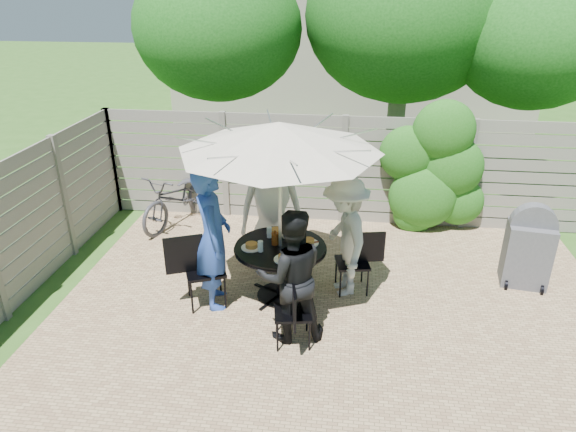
# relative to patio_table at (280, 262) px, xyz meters

# --- Properties ---
(backyard_envelope) EXTENTS (60.00, 60.00, 5.00)m
(backyard_envelope) POSITION_rel_patio_table_xyz_m (0.81, 9.74, 2.08)
(backyard_envelope) COLOR #2D531A
(backyard_envelope) RESTS_ON ground
(patio_table) EXTENTS (1.42, 1.42, 0.75)m
(patio_table) POSITION_rel_patio_table_xyz_m (0.00, 0.00, 0.00)
(patio_table) COLOR black
(patio_table) RESTS_ON ground
(umbrella) EXTENTS (2.97, 2.97, 2.33)m
(umbrella) POSITION_rel_patio_table_xyz_m (-0.00, -0.00, 1.63)
(umbrella) COLOR silver
(umbrella) RESTS_ON ground
(chair_back) EXTENTS (0.52, 0.72, 0.96)m
(chair_back) POSITION_rel_patio_table_xyz_m (-0.26, 0.93, -0.23)
(chair_back) COLOR black
(chair_back) RESTS_ON ground
(person_back) EXTENTS (1.01, 0.80, 1.81)m
(person_back) POSITION_rel_patio_table_xyz_m (-0.23, 0.80, 0.38)
(person_back) COLOR silver
(person_back) RESTS_ON ground
(chair_left) EXTENTS (0.76, 0.62, 0.99)m
(chair_left) POSITION_rel_patio_table_xyz_m (-0.93, -0.27, -0.23)
(chair_left) COLOR black
(chair_left) RESTS_ON ground
(person_left) EXTENTS (0.62, 0.78, 1.86)m
(person_left) POSITION_rel_patio_table_xyz_m (-0.80, -0.23, 0.41)
(person_left) COLOR #2647A6
(person_left) RESTS_ON ground
(chair_front) EXTENTS (0.47, 0.64, 0.85)m
(chair_front) POSITION_rel_patio_table_xyz_m (0.26, -0.93, -0.27)
(chair_front) COLOR black
(chair_front) RESTS_ON ground
(person_front) EXTENTS (0.92, 0.80, 1.60)m
(person_front) POSITION_rel_patio_table_xyz_m (0.23, -0.80, 0.28)
(person_front) COLOR black
(person_front) RESTS_ON ground
(chair_right) EXTENTS (0.65, 0.48, 0.86)m
(chair_right) POSITION_rel_patio_table_xyz_m (0.93, 0.27, -0.27)
(chair_right) COLOR black
(chair_right) RESTS_ON ground
(person_right) EXTENTS (0.87, 1.18, 1.62)m
(person_right) POSITION_rel_patio_table_xyz_m (0.80, 0.23, 0.29)
(person_right) COLOR #BBBBB6
(person_right) RESTS_ON ground
(plate_back) EXTENTS (0.26, 0.26, 0.06)m
(plate_back) POSITION_rel_patio_table_xyz_m (-0.10, 0.35, 0.25)
(plate_back) COLOR white
(plate_back) RESTS_ON patio_table
(plate_left) EXTENTS (0.26, 0.26, 0.06)m
(plate_left) POSITION_rel_patio_table_xyz_m (-0.35, -0.10, 0.25)
(plate_left) COLOR white
(plate_left) RESTS_ON patio_table
(plate_front) EXTENTS (0.26, 0.26, 0.06)m
(plate_front) POSITION_rel_patio_table_xyz_m (0.10, -0.35, 0.25)
(plate_front) COLOR white
(plate_front) RESTS_ON patio_table
(plate_right) EXTENTS (0.26, 0.26, 0.06)m
(plate_right) POSITION_rel_patio_table_xyz_m (0.35, 0.10, 0.25)
(plate_right) COLOR white
(plate_right) RESTS_ON patio_table
(glass_back) EXTENTS (0.07, 0.07, 0.14)m
(glass_back) POSITION_rel_patio_table_xyz_m (-0.17, 0.22, 0.30)
(glass_back) COLOR silver
(glass_back) RESTS_ON patio_table
(glass_left) EXTENTS (0.07, 0.07, 0.14)m
(glass_left) POSITION_rel_patio_table_xyz_m (-0.22, -0.17, 0.30)
(glass_left) COLOR silver
(glass_left) RESTS_ON patio_table
(glass_front) EXTENTS (0.07, 0.07, 0.14)m
(glass_front) POSITION_rel_patio_table_xyz_m (0.17, -0.22, 0.30)
(glass_front) COLOR silver
(glass_front) RESTS_ON patio_table
(syrup_jug) EXTENTS (0.09, 0.09, 0.16)m
(syrup_jug) POSITION_rel_patio_table_xyz_m (-0.07, 0.03, 0.31)
(syrup_jug) COLOR #59280C
(syrup_jug) RESTS_ON patio_table
(coffee_cup) EXTENTS (0.08, 0.08, 0.12)m
(coffee_cup) POSITION_rel_patio_table_xyz_m (0.04, 0.24, 0.29)
(coffee_cup) COLOR #C6B293
(coffee_cup) RESTS_ON patio_table
(bicycle) EXTENTS (1.18, 1.88, 0.94)m
(bicycle) POSITION_rel_patio_table_xyz_m (-2.01, 2.05, -0.06)
(bicycle) COLOR #333338
(bicycle) RESTS_ON ground
(bbq_grill) EXTENTS (0.64, 0.52, 1.18)m
(bbq_grill) POSITION_rel_patio_table_xyz_m (3.22, 0.72, 0.01)
(bbq_grill) COLOR #545358
(bbq_grill) RESTS_ON ground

